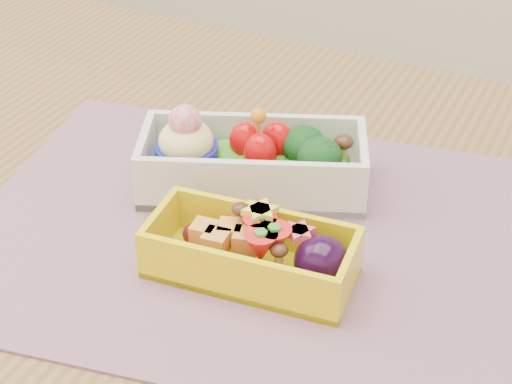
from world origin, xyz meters
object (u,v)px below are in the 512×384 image
at_px(placemat, 245,232).
at_px(bento_yellow, 255,252).
at_px(table, 180,326).
at_px(bento_white, 252,162).

bearing_deg(placemat, bento_yellow, -55.20).
bearing_deg(table, bento_white, 73.86).
relative_size(table, bento_white, 5.67).
bearing_deg(table, bento_yellow, -10.56).
bearing_deg(table, placemat, 32.31).
xyz_separation_m(table, placemat, (0.05, 0.03, 0.10)).
relative_size(placemat, bento_yellow, 2.78).
xyz_separation_m(placemat, bento_white, (-0.02, 0.06, 0.03)).
bearing_deg(bento_yellow, bento_white, 111.90).
distance_m(table, bento_yellow, 0.15).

